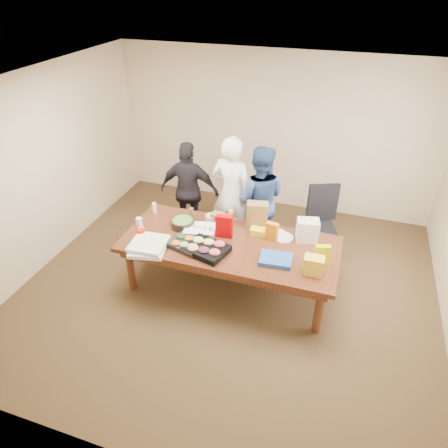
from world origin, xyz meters
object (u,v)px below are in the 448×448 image
(person_right, at_px, (259,199))
(salad_bowl, at_px, (183,223))
(office_chair, at_px, (318,226))
(conference_table, at_px, (229,265))
(person_center, at_px, (232,194))
(sheet_cake, at_px, (200,230))

(person_right, relative_size, salad_bowl, 5.07)
(person_right, height_order, salad_bowl, person_right)
(person_right, bearing_deg, office_chair, 173.39)
(conference_table, xyz_separation_m, person_right, (0.11, 1.08, 0.46))
(person_center, relative_size, person_right, 1.08)
(conference_table, height_order, person_center, person_center)
(conference_table, bearing_deg, sheet_cake, 167.55)
(person_right, distance_m, sheet_cake, 1.13)
(sheet_cake, height_order, salad_bowl, salad_bowl)
(conference_table, bearing_deg, person_right, 83.97)
(office_chair, bearing_deg, sheet_cake, -167.58)
(office_chair, height_order, salad_bowl, office_chair)
(conference_table, distance_m, office_chair, 1.52)
(office_chair, xyz_separation_m, sheet_cake, (-1.48, -1.00, 0.25))
(office_chair, relative_size, person_right, 0.64)
(office_chair, height_order, person_right, person_right)
(conference_table, distance_m, person_center, 1.16)
(conference_table, distance_m, sheet_cake, 0.62)
(person_center, relative_size, salad_bowl, 5.47)
(conference_table, relative_size, office_chair, 2.62)
(person_center, distance_m, sheet_cake, 0.92)
(person_center, bearing_deg, salad_bowl, 70.94)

